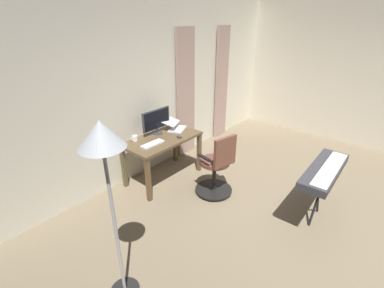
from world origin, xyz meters
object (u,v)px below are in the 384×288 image
Objects in this scene: computer_keyboard at (153,144)px; floor_lamp at (104,152)px; mug_coffee at (135,138)px; piano_keyboard at (324,171)px; computer_monitor at (156,120)px; office_chair at (217,167)px; desk at (163,144)px; laptop at (175,126)px; computer_mouse at (179,137)px.

floor_lamp is at bearing 38.39° from computer_keyboard.
mug_coffee is 2.64m from piano_keyboard.
floor_lamp is at bearing 38.50° from computer_monitor.
office_chair is 1.32m from mug_coffee.
mug_coffee reaches higher than desk.
computer_mouse is (0.21, 0.30, -0.04)m from laptop.
floor_lamp reaches higher than piano_keyboard.
computer_mouse is 0.68m from mug_coffee.
laptop is 2.35m from piano_keyboard.
computer_monitor is 2.34m from floor_lamp.
piano_keyboard is at bearing -61.06° from office_chair.
mug_coffee is (0.73, -0.13, -0.01)m from laptop.
piano_keyboard is (-0.86, 2.16, -0.02)m from computer_keyboard.
piano_keyboard is at bearing 104.88° from desk.
office_chair is 9.78× the size of computer_mouse.
laptop is at bearing -125.23° from computer_mouse.
computer_mouse is at bearing 29.68° from laptop.
computer_keyboard is 0.33× the size of piano_keyboard.
computer_monitor is 1.49× the size of computer_keyboard.
mug_coffee is at bearing -35.37° from laptop.
floor_lamp is (1.69, 1.20, 0.90)m from desk.
office_chair is at bearing 118.71° from computer_keyboard.
computer_monitor is (0.12, -1.13, 0.49)m from office_chair.
mug_coffee reaches higher than piano_keyboard.
computer_monitor is 0.46m from mug_coffee.
floor_lamp is (2.08, 1.30, 0.74)m from laptop.
desk is 0.69× the size of floor_lamp.
laptop is at bearing -86.71° from piano_keyboard.
computer_keyboard is 0.32m from mug_coffee.
desk is 10.04× the size of mug_coffee.
computer_monitor reaches higher than computer_keyboard.
mug_coffee reaches higher than computer_mouse.
laptop is 0.36m from computer_mouse.
office_chair reaches higher than laptop.
computer_monitor is 2.50m from piano_keyboard.
floor_lamp reaches higher than computer_monitor.
piano_keyboard reaches higher than computer_mouse.
computer_keyboard is 3.69× the size of computer_mouse.
mug_coffee is 0.07× the size of floor_lamp.
computer_monitor reaches higher than computer_mouse.
office_chair is at bearing 91.79° from computer_mouse.
computer_monitor reaches higher than mug_coffee.
desk is 2.26m from floor_lamp.
computer_monitor is at bearing -79.93° from piano_keyboard.
computer_monitor is at bearing 108.21° from office_chair.
floor_lamp is at bearing 46.90° from mug_coffee.
computer_monitor is 0.49m from computer_keyboard.
piano_keyboard is (-0.42, 2.04, -0.02)m from computer_mouse.
laptop is 2.56m from floor_lamp.
floor_lamp is (1.87, 1.01, 0.78)m from computer_mouse.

